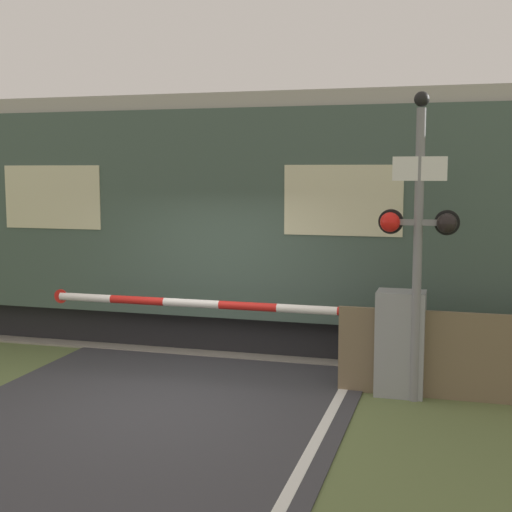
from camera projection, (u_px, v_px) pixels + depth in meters
The scene contains 6 objects.
ground_plane at pixel (169, 398), 8.86m from camera, with size 80.00×80.00×0.00m, color #5B6B3D.
track_bed at pixel (249, 334), 12.24m from camera, with size 36.00×3.20×0.13m.
train at pixel (357, 220), 11.51m from camera, with size 16.86×2.99×3.96m.
crossing_barrier at pixel (373, 337), 9.02m from camera, with size 5.19×0.44×1.32m.
signal_post at pixel (418, 229), 8.50m from camera, with size 0.96×0.26×3.74m.
roadside_fence at pixel (505, 360), 8.58m from camera, with size 4.03×0.06×1.10m.
Camera 1 is at (3.38, -7.96, 2.81)m, focal length 50.00 mm.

